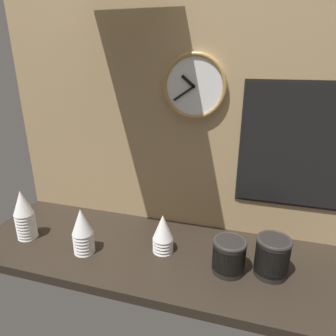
# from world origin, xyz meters

# --- Properties ---
(ground_plane) EXTENTS (1.60, 0.56, 0.04)m
(ground_plane) POSITION_xyz_m (0.00, 0.00, -0.02)
(ground_plane) COLOR black
(wall_tiled_back) EXTENTS (1.60, 0.03, 1.05)m
(wall_tiled_back) POSITION_xyz_m (0.00, 0.27, 0.53)
(wall_tiled_back) COLOR tan
(wall_tiled_back) RESTS_ON ground_plane
(cup_stack_center_right) EXTENTS (0.09, 0.09, 0.17)m
(cup_stack_center_right) POSITION_xyz_m (0.05, -0.00, 0.09)
(cup_stack_center_right) COLOR white
(cup_stack_center_right) RESTS_ON ground_plane
(cup_stack_far_left) EXTENTS (0.09, 0.09, 0.24)m
(cup_stack_far_left) POSITION_xyz_m (-0.59, -0.08, 0.12)
(cup_stack_far_left) COLOR white
(cup_stack_far_left) RESTS_ON ground_plane
(cup_stack_center_left) EXTENTS (0.09, 0.09, 0.21)m
(cup_stack_center_left) POSITION_xyz_m (-0.28, -0.10, 0.10)
(cup_stack_center_left) COLOR white
(cup_stack_center_left) RESTS_ON ground_plane
(bowl_stack_far_right) EXTENTS (0.13, 0.13, 0.16)m
(bowl_stack_far_right) POSITION_xyz_m (0.49, -0.02, 0.08)
(bowl_stack_far_right) COLOR black
(bowl_stack_far_right) RESTS_ON ground_plane
(bowl_stack_right) EXTENTS (0.13, 0.13, 0.14)m
(bowl_stack_right) POSITION_xyz_m (0.33, -0.05, 0.07)
(bowl_stack_right) COLOR black
(bowl_stack_right) RESTS_ON ground_plane
(wall_clock) EXTENTS (0.28, 0.03, 0.28)m
(wall_clock) POSITION_xyz_m (0.11, 0.23, 0.67)
(wall_clock) COLOR white
(menu_board) EXTENTS (0.46, 0.01, 0.53)m
(menu_board) POSITION_xyz_m (0.55, 0.24, 0.44)
(menu_board) COLOR black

